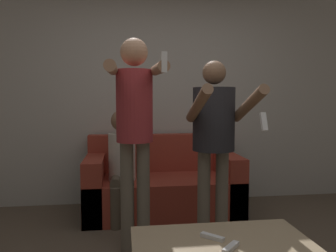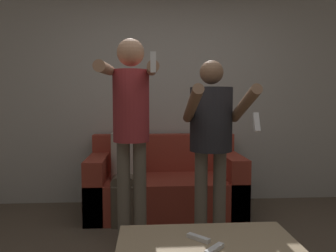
# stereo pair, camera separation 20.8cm
# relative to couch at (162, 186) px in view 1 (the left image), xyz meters

# --- Properties ---
(wall_back) EXTENTS (6.40, 0.06, 2.70)m
(wall_back) POSITION_rel_couch_xyz_m (0.05, 0.43, 1.06)
(wall_back) COLOR #B7B2A8
(wall_back) RESTS_ON ground_plane
(couch) EXTENTS (1.68, 0.82, 0.85)m
(couch) POSITION_rel_couch_xyz_m (0.00, 0.00, 0.00)
(couch) COLOR #9E3828
(couch) RESTS_ON ground_plane
(person_standing_left) EXTENTS (0.42, 0.79, 1.76)m
(person_standing_left) POSITION_rel_couch_xyz_m (-0.33, -0.93, 0.82)
(person_standing_left) COLOR #6B6051
(person_standing_left) RESTS_ON ground_plane
(person_standing_right) EXTENTS (0.48, 0.78, 1.59)m
(person_standing_right) POSITION_rel_couch_xyz_m (0.33, -0.92, 0.72)
(person_standing_right) COLOR #6B6051
(person_standing_right) RESTS_ON ground_plane
(person_seated) EXTENTS (0.29, 0.52, 1.16)m
(person_seated) POSITION_rel_couch_xyz_m (-0.45, -0.17, 0.34)
(person_seated) COLOR brown
(person_seated) RESTS_ON ground_plane
(coffee_table) EXTENTS (1.05, 0.53, 0.44)m
(coffee_table) POSITION_rel_couch_xyz_m (0.14, -1.77, 0.11)
(coffee_table) COLOR tan
(coffee_table) RESTS_ON ground_plane
(remote_near) EXTENTS (0.13, 0.13, 0.02)m
(remote_near) POSITION_rel_couch_xyz_m (0.16, -1.91, 0.16)
(remote_near) COLOR white
(remote_near) RESTS_ON coffee_table
(remote_far) EXTENTS (0.13, 0.13, 0.02)m
(remote_far) POSITION_rel_couch_xyz_m (0.09, -1.76, 0.16)
(remote_far) COLOR white
(remote_far) RESTS_ON coffee_table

